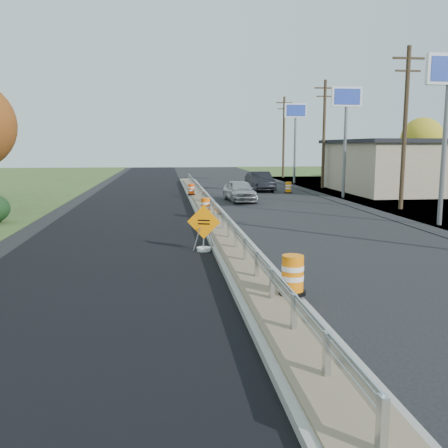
{
  "coord_description": "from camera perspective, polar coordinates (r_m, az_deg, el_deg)",
  "views": [
    {
      "loc": [
        -2.45,
        -19.08,
        3.76
      ],
      "look_at": [
        -0.45,
        -2.27,
        1.1
      ],
      "focal_mm": 40.0,
      "sensor_mm": 36.0,
      "label": 1
    }
  ],
  "objects": [
    {
      "name": "barrel_shoulder_mid",
      "position": [
        40.48,
        7.36,
        4.14
      ],
      "size": [
        0.61,
        0.61,
        0.89
      ],
      "color": "black",
      "rests_on": "ground"
    },
    {
      "name": "tree_far_yellow",
      "position": [
        60.23,
        21.7,
        9.05
      ],
      "size": [
        4.62,
        4.62,
        6.86
      ],
      "color": "#473523",
      "rests_on": "ground"
    },
    {
      "name": "guardrail",
      "position": [
        28.35,
        -1.78,
        2.79
      ],
      "size": [
        0.1,
        46.15,
        0.72
      ],
      "color": "silver",
      "rests_on": "median"
    },
    {
      "name": "barrel_median_mid",
      "position": [
        25.92,
        -2.13,
        2.01
      ],
      "size": [
        0.58,
        0.58,
        0.85
      ],
      "color": "black",
      "rests_on": "median"
    },
    {
      "name": "pylon_sign_north",
      "position": [
        50.83,
        8.18,
        11.91
      ],
      "size": [
        2.2,
        0.3,
        7.9
      ],
      "color": "slate",
      "rests_on": "ground"
    },
    {
      "name": "pylon_sign_mid",
      "position": [
        37.49,
        13.81,
        12.84
      ],
      "size": [
        2.2,
        0.3,
        7.9
      ],
      "color": "slate",
      "rests_on": "ground"
    },
    {
      "name": "car_silver",
      "position": [
        34.05,
        1.82,
        3.83
      ],
      "size": [
        2.1,
        4.43,
        1.47
      ],
      "primitive_type": "imported",
      "rotation": [
        0.0,
        0.0,
        0.09
      ],
      "color": "#A9A9AE",
      "rests_on": "ground"
    },
    {
      "name": "pylon_sign_south",
      "position": [
        25.74,
        24.27,
        14.22
      ],
      "size": [
        2.2,
        0.3,
        7.9
      ],
      "color": "slate",
      "rests_on": "ground"
    },
    {
      "name": "barrel_median_far",
      "position": [
        36.27,
        -3.75,
        3.94
      ],
      "size": [
        0.54,
        0.54,
        0.8
      ],
      "color": "black",
      "rests_on": "median"
    },
    {
      "name": "car_dark_mid",
      "position": [
        42.28,
        4.11,
        4.9
      ],
      "size": [
        1.86,
        4.92,
        1.6
      ],
      "primitive_type": "imported",
      "rotation": [
        0.0,
        0.0,
        0.03
      ],
      "color": "black",
      "rests_on": "ground"
    },
    {
      "name": "ground",
      "position": [
        19.6,
        0.53,
        -2.13
      ],
      "size": [
        140.0,
        140.0,
        0.0
      ],
      "primitive_type": "plane",
      "color": "black",
      "rests_on": "ground"
    },
    {
      "name": "median",
      "position": [
        27.43,
        -1.59,
        1.28
      ],
      "size": [
        1.6,
        55.0,
        0.23
      ],
      "color": "gray",
      "rests_on": "ground"
    },
    {
      "name": "utility_pole_north",
      "position": [
        59.74,
        6.84,
        10.0
      ],
      "size": [
        1.9,
        0.26,
        9.4
      ],
      "color": "#473523",
      "rests_on": "ground"
    },
    {
      "name": "barrel_median_near",
      "position": [
        12.1,
        7.85,
        -5.87
      ],
      "size": [
        0.65,
        0.65,
        0.95
      ],
      "color": "black",
      "rests_on": "median"
    },
    {
      "name": "utility_pole_nmid",
      "position": [
        45.3,
        11.35,
        10.25
      ],
      "size": [
        1.9,
        0.26,
        9.4
      ],
      "color": "#473523",
      "rests_on": "ground"
    },
    {
      "name": "utility_pole_smid",
      "position": [
        31.37,
        19.98,
        10.55
      ],
      "size": [
        1.9,
        0.26,
        9.4
      ],
      "color": "#473523",
      "rests_on": "ground"
    },
    {
      "name": "caution_sign",
      "position": [
        17.92,
        -2.32,
        -1.8
      ],
      "size": [
        1.16,
        0.51,
        1.68
      ],
      "rotation": [
        0.0,
        0.0,
        -0.33
      ],
      "color": "white",
      "rests_on": "ground"
    },
    {
      "name": "milled_overlay",
      "position": [
        29.39,
        -10.53,
        1.44
      ],
      "size": [
        7.2,
        120.0,
        0.01
      ],
      "primitive_type": "cube",
      "color": "black",
      "rests_on": "ground"
    }
  ]
}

